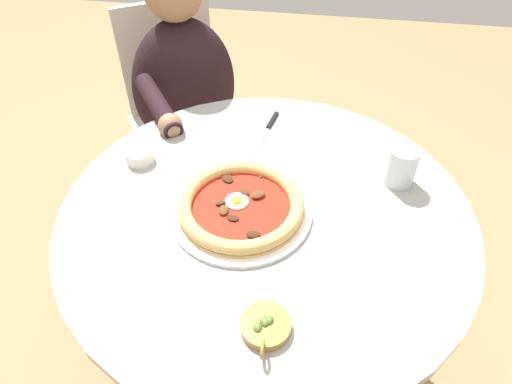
{
  "coord_description": "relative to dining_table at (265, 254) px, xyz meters",
  "views": [
    {
      "loc": [
        0.74,
        0.09,
        1.51
      ],
      "look_at": [
        -0.01,
        -0.03,
        0.78
      ],
      "focal_mm": 31.83,
      "sensor_mm": 36.0,
      "label": 1
    }
  ],
  "objects": [
    {
      "name": "steak_knife",
      "position": [
        -0.32,
        -0.04,
        0.17
      ],
      "size": [
        0.22,
        0.05,
        0.01
      ],
      "color": "silver",
      "rests_on": "dining_table"
    },
    {
      "name": "diner_person",
      "position": [
        -0.58,
        -0.36,
        -0.09
      ],
      "size": [
        0.58,
        0.44,
        1.11
      ],
      "color": "#282833",
      "rests_on": "ground"
    },
    {
      "name": "pizza_on_plate",
      "position": [
        0.02,
        -0.06,
        0.19
      ],
      "size": [
        0.33,
        0.33,
        0.04
      ],
      "color": "white",
      "rests_on": "dining_table"
    },
    {
      "name": "water_glass",
      "position": [
        -0.14,
        0.31,
        0.21
      ],
      "size": [
        0.07,
        0.07,
        0.1
      ],
      "color": "silver",
      "rests_on": "dining_table"
    },
    {
      "name": "olive_pan",
      "position": [
        0.31,
        0.04,
        0.18
      ],
      "size": [
        0.12,
        0.09,
        0.04
      ],
      "color": "olive",
      "rests_on": "dining_table"
    },
    {
      "name": "ground_plane",
      "position": [
        0.0,
        0.0,
        -0.59
      ],
      "size": [
        6.0,
        6.0,
        0.02
      ],
      "primitive_type": "cube",
      "color": "#9E754C"
    },
    {
      "name": "cafe_chair_diner",
      "position": [
        -0.7,
        -0.44,
        -0.04
      ],
      "size": [
        0.53,
        0.53,
        0.91
      ],
      "color": "beige",
      "rests_on": "ground"
    },
    {
      "name": "ramekin_capers",
      "position": [
        -0.12,
        -0.35,
        0.19
      ],
      "size": [
        0.07,
        0.07,
        0.03
      ],
      "color": "white",
      "rests_on": "dining_table"
    },
    {
      "name": "dining_table",
      "position": [
        0.0,
        0.0,
        0.0
      ],
      "size": [
        0.96,
        0.96,
        0.75
      ],
      "color": "#999993",
      "rests_on": "ground"
    }
  ]
}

